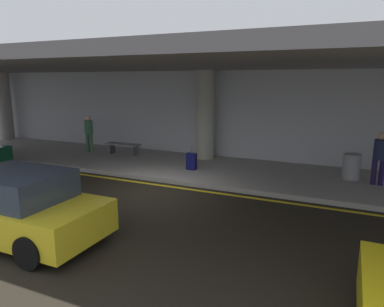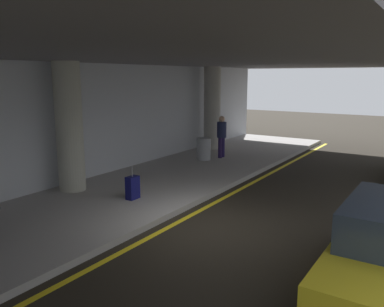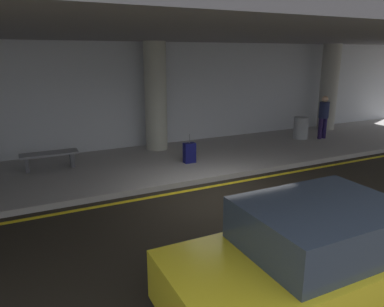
# 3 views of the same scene
# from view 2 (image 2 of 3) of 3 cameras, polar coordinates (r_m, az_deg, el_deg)

# --- Properties ---
(ground_plane) EXTENTS (60.00, 60.00, 0.00)m
(ground_plane) POSITION_cam_2_polar(r_m,az_deg,el_deg) (9.27, 2.19, -10.42)
(ground_plane) COLOR black
(sidewalk) EXTENTS (26.00, 4.20, 0.15)m
(sidewalk) POSITION_cam_2_polar(r_m,az_deg,el_deg) (11.06, -11.81, -6.63)
(sidewalk) COLOR #999592
(sidewalk) RESTS_ON ground
(lane_stripe_yellow) EXTENTS (26.00, 0.14, 0.01)m
(lane_stripe_yellow) POSITION_cam_2_polar(r_m,az_deg,el_deg) (9.62, -1.48, -9.56)
(lane_stripe_yellow) COLOR yellow
(lane_stripe_yellow) RESTS_ON ground
(support_column_left_mid) EXTENTS (0.75, 0.75, 3.65)m
(support_column_left_mid) POSITION_cam_2_polar(r_m,az_deg,el_deg) (11.71, -17.23, 3.62)
(support_column_left_mid) COLOR #9D9C8C
(support_column_left_mid) RESTS_ON sidewalk
(support_column_center) EXTENTS (0.75, 0.75, 3.65)m
(support_column_center) POSITION_cam_2_polar(r_m,az_deg,el_deg) (17.88, 2.92, 6.53)
(support_column_center) COLOR #9E9B90
(support_column_center) RESTS_ON sidewalk
(ceiling_overhang) EXTENTS (28.00, 13.20, 0.30)m
(ceiling_overhang) POSITION_cam_2_polar(r_m,az_deg,el_deg) (10.21, -10.64, 14.01)
(ceiling_overhang) COLOR slate
(ceiling_overhang) RESTS_ON support_column_far_left
(terminal_back_wall) EXTENTS (26.00, 0.30, 3.80)m
(terminal_back_wall) POSITION_cam_2_polar(r_m,az_deg,el_deg) (12.34, -19.61, 3.49)
(terminal_back_wall) COLOR #B0B3BA
(terminal_back_wall) RESTS_ON ground
(person_waiting_for_ride) EXTENTS (0.38, 0.38, 1.68)m
(person_waiting_for_ride) POSITION_cam_2_polar(r_m,az_deg,el_deg) (15.95, 4.28, 2.84)
(person_waiting_for_ride) COLOR #1F133B
(person_waiting_for_ride) RESTS_ON sidewalk
(suitcase_upright_primary) EXTENTS (0.36, 0.22, 0.90)m
(suitcase_upright_primary) POSITION_cam_2_polar(r_m,az_deg,el_deg) (10.76, -8.53, -4.87)
(suitcase_upright_primary) COLOR #0E0F4B
(suitcase_upright_primary) RESTS_ON sidewalk
(trash_bin_steel) EXTENTS (0.56, 0.56, 0.85)m
(trash_bin_steel) POSITION_cam_2_polar(r_m,az_deg,el_deg) (15.58, 1.69, 0.66)
(trash_bin_steel) COLOR gray
(trash_bin_steel) RESTS_ON sidewalk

